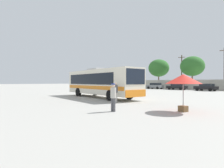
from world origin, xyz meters
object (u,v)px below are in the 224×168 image
at_px(passenger_waiting_on_apron, 113,96).
at_px(roadside_tree_midleft, 192,66).
at_px(coach_bus_cream_orange, 100,82).
at_px(parked_car_leftmost_grey, 155,86).
at_px(utility_pole_far, 224,68).
at_px(attendant_by_bus_door, 116,91).
at_px(vendor_umbrella_near_gate_red, 183,80).
at_px(utility_pole_near, 182,71).
at_px(roadside_tree_left, 159,68).
at_px(parked_car_second_black, 177,86).
at_px(parked_car_third_black, 206,87).

distance_m(passenger_waiting_on_apron, roadside_tree_midleft, 41.09).
xyz_separation_m(coach_bus_cream_orange, parked_car_leftmost_grey, (-11.61, 25.75, -1.02)).
bearing_deg(utility_pole_far, attendant_by_bus_door, -85.25).
bearing_deg(passenger_waiting_on_apron, utility_pole_far, 99.80).
bearing_deg(coach_bus_cream_orange, attendant_by_bus_door, -21.50).
relative_size(coach_bus_cream_orange, parked_car_leftmost_grey, 2.66).
height_order(vendor_umbrella_near_gate_red, utility_pole_near, utility_pole_near).
distance_m(passenger_waiting_on_apron, roadside_tree_left, 44.05).
distance_m(attendant_by_bus_door, utility_pole_near, 36.91).
xyz_separation_m(coach_bus_cream_orange, vendor_umbrella_near_gate_red, (11.54, -2.05, 0.12)).
xyz_separation_m(roadside_tree_left, roadside_tree_midleft, (9.29, 1.32, -0.01)).
distance_m(coach_bus_cream_orange, vendor_umbrella_near_gate_red, 11.72).
height_order(coach_bus_cream_orange, utility_pole_far, utility_pole_far).
bearing_deg(roadside_tree_left, passenger_waiting_on_apron, -57.46).
height_order(parked_car_second_black, utility_pole_far, utility_pole_far).
distance_m(parked_car_third_black, utility_pole_far, 7.11).
distance_m(passenger_waiting_on_apron, utility_pole_near, 41.23).
bearing_deg(roadside_tree_midleft, roadside_tree_left, -171.89).
bearing_deg(parked_car_leftmost_grey, roadside_tree_midleft, 49.52).
bearing_deg(attendant_by_bus_door, utility_pole_near, 111.10).
distance_m(parked_car_third_black, utility_pole_near, 12.07).
bearing_deg(utility_pole_near, roadside_tree_midleft, 16.32).
height_order(attendant_by_bus_door, passenger_waiting_on_apron, attendant_by_bus_door).
relative_size(parked_car_second_black, parked_car_third_black, 1.05).
xyz_separation_m(parked_car_leftmost_grey, roadside_tree_midleft, (6.13, 7.18, 4.99)).
distance_m(utility_pole_far, roadside_tree_left, 17.31).
height_order(passenger_waiting_on_apron, roadside_tree_left, roadside_tree_left).
relative_size(parked_car_third_black, utility_pole_far, 0.47).
xyz_separation_m(parked_car_leftmost_grey, utility_pole_far, (14.11, 5.30, 3.96)).
distance_m(vendor_umbrella_near_gate_red, parked_car_leftmost_grey, 36.20).
bearing_deg(parked_car_second_black, vendor_umbrella_near_gate_red, -58.49).
height_order(passenger_waiting_on_apron, utility_pole_far, utility_pole_far).
bearing_deg(parked_car_second_black, utility_pole_far, 34.51).
distance_m(parked_car_third_black, roadside_tree_left, 17.87).
bearing_deg(roadside_tree_left, utility_pole_near, 5.01).
height_order(parked_car_leftmost_grey, parked_car_third_black, parked_car_leftmost_grey).
xyz_separation_m(coach_bus_cream_orange, parked_car_second_black, (-5.41, 25.61, -1.07)).
xyz_separation_m(coach_bus_cream_orange, parked_car_third_black, (1.18, 25.32, -1.06)).
distance_m(passenger_waiting_on_apron, utility_pole_far, 37.09).
bearing_deg(parked_car_second_black, parked_car_third_black, -2.51).
xyz_separation_m(parked_car_second_black, roadside_tree_left, (-9.36, 5.99, 5.05)).
bearing_deg(roadside_tree_left, utility_pole_far, -1.84).
distance_m(coach_bus_cream_orange, parked_car_second_black, 26.20).
relative_size(utility_pole_far, roadside_tree_left, 1.10).
bearing_deg(roadside_tree_left, parked_car_leftmost_grey, -61.66).
bearing_deg(coach_bus_cream_orange, parked_car_leftmost_grey, 114.28).
distance_m(parked_car_leftmost_grey, utility_pole_far, 15.59).
xyz_separation_m(vendor_umbrella_near_gate_red, utility_pole_far, (-9.04, 33.10, 2.82)).
distance_m(attendant_by_bus_door, parked_car_second_black, 29.66).
xyz_separation_m(attendant_by_bus_door, parked_car_third_black, (-4.07, 27.39, -0.24)).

